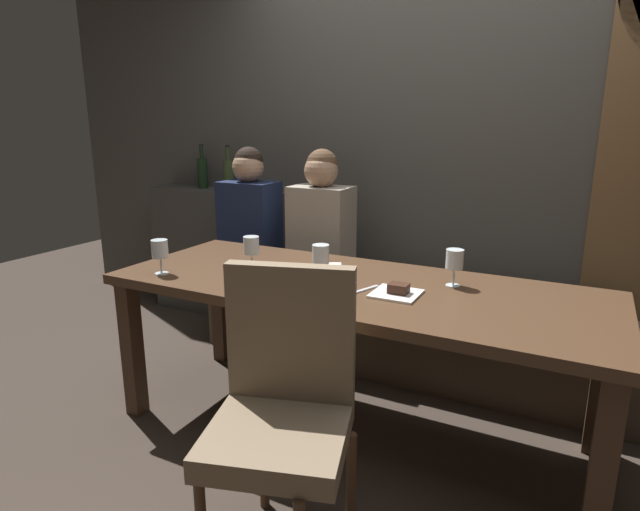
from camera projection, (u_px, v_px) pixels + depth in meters
name	position (u px, v px, depth m)	size (l,w,h in m)	color
ground	(351.00, 430.00, 2.52)	(9.00, 9.00, 0.00)	#382D26
back_wall_tiled	(436.00, 111.00, 3.20)	(6.00, 0.12, 3.00)	#4C4944
back_counter	(221.00, 252.00, 3.99)	(1.10, 0.28, 0.95)	#413E3A
dining_table	(353.00, 302.00, 2.36)	(2.20, 0.84, 0.74)	#412B1C
banquette_bench	(400.00, 335.00, 3.07)	(2.50, 0.44, 0.45)	#4A3C2E
chair_near_side	(283.00, 397.00, 1.73)	(0.55, 0.55, 0.98)	#4C3321
diner_redhead	(250.00, 216.00, 3.39)	(0.36, 0.24, 0.84)	#192342
diner_bearded	(321.00, 223.00, 3.15)	(0.36, 0.24, 0.83)	#9E9384
wine_bottle_dark_red	(203.00, 172.00, 3.92)	(0.08, 0.08, 0.33)	black
wine_bottle_pale_label	(229.00, 174.00, 3.79)	(0.08, 0.08, 0.33)	#384728
wine_glass_near_right	(321.00, 255.00, 2.35)	(0.08, 0.08, 0.16)	silver
wine_glass_end_right	(251.00, 247.00, 2.52)	(0.08, 0.08, 0.16)	silver
wine_glass_far_right	(160.00, 250.00, 2.45)	(0.08, 0.08, 0.16)	silver
wine_glass_center_front	(455.00, 261.00, 2.27)	(0.08, 0.08, 0.16)	silver
espresso_cup	(285.00, 287.00, 2.19)	(0.12, 0.12, 0.06)	white
dessert_plate	(397.00, 292.00, 2.17)	(0.19, 0.19, 0.05)	white
fork_on_table	(364.00, 290.00, 2.23)	(0.02, 0.17, 0.01)	silver
folded_napkin	(330.00, 266.00, 2.60)	(0.11, 0.10, 0.01)	silver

